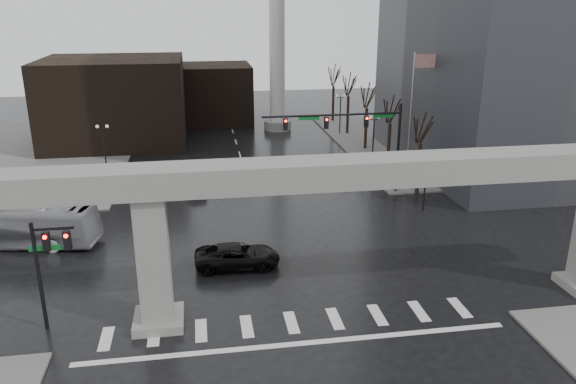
# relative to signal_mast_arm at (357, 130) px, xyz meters

# --- Properties ---
(ground) EXTENTS (160.00, 160.00, 0.00)m
(ground) POSITION_rel_signal_mast_arm_xyz_m (-8.99, -18.80, -5.83)
(ground) COLOR black
(ground) RESTS_ON ground
(sidewalk_ne) EXTENTS (28.00, 36.00, 0.15)m
(sidewalk_ne) POSITION_rel_signal_mast_arm_xyz_m (17.01, 17.20, -5.75)
(sidewalk_ne) COLOR slate
(sidewalk_ne) RESTS_ON ground
(elevated_guideway) EXTENTS (48.00, 2.60, 8.70)m
(elevated_guideway) POSITION_rel_signal_mast_arm_xyz_m (-7.73, -18.80, 1.05)
(elevated_guideway) COLOR gray
(elevated_guideway) RESTS_ON ground
(building_far_left) EXTENTS (16.00, 14.00, 10.00)m
(building_far_left) POSITION_rel_signal_mast_arm_xyz_m (-22.99, 23.20, -0.83)
(building_far_left) COLOR black
(building_far_left) RESTS_ON ground
(building_far_mid) EXTENTS (10.00, 10.00, 8.00)m
(building_far_mid) POSITION_rel_signal_mast_arm_xyz_m (-10.99, 33.20, -1.83)
(building_far_mid) COLOR black
(building_far_mid) RESTS_ON ground
(smokestack) EXTENTS (3.60, 3.60, 30.00)m
(smokestack) POSITION_rel_signal_mast_arm_xyz_m (-2.99, 27.20, 7.52)
(smokestack) COLOR silver
(smokestack) RESTS_ON ground
(signal_mast_arm) EXTENTS (12.12, 0.43, 8.00)m
(signal_mast_arm) POSITION_rel_signal_mast_arm_xyz_m (0.00, 0.00, 0.00)
(signal_mast_arm) COLOR black
(signal_mast_arm) RESTS_ON ground
(signal_left_pole) EXTENTS (2.30, 0.30, 6.00)m
(signal_left_pole) POSITION_rel_signal_mast_arm_xyz_m (-21.24, -18.30, -1.76)
(signal_left_pole) COLOR black
(signal_left_pole) RESTS_ON ground
(flagpole_assembly) EXTENTS (2.06, 0.12, 12.00)m
(flagpole_assembly) POSITION_rel_signal_mast_arm_xyz_m (6.30, 3.20, 1.70)
(flagpole_assembly) COLOR silver
(flagpole_assembly) RESTS_ON ground
(lamp_right_0) EXTENTS (1.22, 0.32, 5.11)m
(lamp_right_0) POSITION_rel_signal_mast_arm_xyz_m (4.51, -4.80, -2.36)
(lamp_right_0) COLOR black
(lamp_right_0) RESTS_ON ground
(lamp_right_1) EXTENTS (1.22, 0.32, 5.11)m
(lamp_right_1) POSITION_rel_signal_mast_arm_xyz_m (4.51, 9.20, -2.36)
(lamp_right_1) COLOR black
(lamp_right_1) RESTS_ON ground
(lamp_right_2) EXTENTS (1.22, 0.32, 5.11)m
(lamp_right_2) POSITION_rel_signal_mast_arm_xyz_m (4.51, 23.20, -2.36)
(lamp_right_2) COLOR black
(lamp_right_2) RESTS_ON ground
(lamp_left_0) EXTENTS (1.22, 0.32, 5.11)m
(lamp_left_0) POSITION_rel_signal_mast_arm_xyz_m (-22.49, -4.80, -2.36)
(lamp_left_0) COLOR black
(lamp_left_0) RESTS_ON ground
(lamp_left_1) EXTENTS (1.22, 0.32, 5.11)m
(lamp_left_1) POSITION_rel_signal_mast_arm_xyz_m (-22.49, 9.20, -2.36)
(lamp_left_1) COLOR black
(lamp_left_1) RESTS_ON ground
(lamp_left_2) EXTENTS (1.22, 0.32, 5.11)m
(lamp_left_2) POSITION_rel_signal_mast_arm_xyz_m (-22.49, 23.20, -2.36)
(lamp_left_2) COLOR black
(lamp_left_2) RESTS_ON ground
(tree_right_0) EXTENTS (1.09, 1.58, 7.50)m
(tree_right_0) POSITION_rel_signal_mast_arm_xyz_m (5.54, -0.78, -3.04)
(tree_right_0) COLOR black
(tree_right_0) RESTS_ON ground
(tree_right_1) EXTENTS (1.09, 1.61, 7.67)m
(tree_right_1) POSITION_rel_signal_mast_arm_xyz_m (5.54, 7.22, -2.98)
(tree_right_1) COLOR black
(tree_right_1) RESTS_ON ground
(tree_right_2) EXTENTS (1.10, 1.63, 7.85)m
(tree_right_2) POSITION_rel_signal_mast_arm_xyz_m (5.54, 15.22, -2.91)
(tree_right_2) COLOR black
(tree_right_2) RESTS_ON ground
(tree_right_3) EXTENTS (1.11, 1.66, 8.02)m
(tree_right_3) POSITION_rel_signal_mast_arm_xyz_m (5.54, 23.22, -2.85)
(tree_right_3) COLOR black
(tree_right_3) RESTS_ON ground
(tree_right_4) EXTENTS (1.12, 1.69, 8.19)m
(tree_right_4) POSITION_rel_signal_mast_arm_xyz_m (5.54, 31.22, -2.79)
(tree_right_4) COLOR black
(tree_right_4) RESTS_ON ground
(pickup_truck) EXTENTS (5.55, 2.69, 1.52)m
(pickup_truck) POSITION_rel_signal_mast_arm_xyz_m (-11.33, -12.67, -5.07)
(pickup_truck) COLOR black
(pickup_truck) RESTS_ON ground
(city_bus) EXTENTS (11.65, 4.80, 3.16)m
(city_bus) POSITION_rel_signal_mast_arm_xyz_m (-26.34, -6.80, -4.25)
(city_bus) COLOR #9D9DA1
(city_bus) RESTS_ON ground
(far_car) EXTENTS (1.96, 4.51, 1.51)m
(far_car) POSITION_rel_signal_mast_arm_xyz_m (-13.93, 3.09, -5.07)
(far_car) COLOR black
(far_car) RESTS_ON ground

